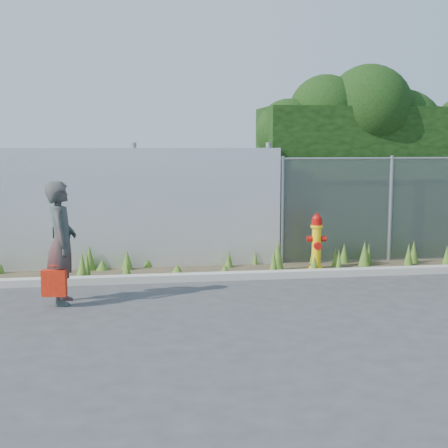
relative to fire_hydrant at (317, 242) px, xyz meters
The scene contains 10 objects.
ground 2.88m from the fire_hydrant, 122.97° to the right, with size 80.00×80.00×0.00m, color #3B3B3E.
curb 1.71m from the fire_hydrant, 159.47° to the right, with size 16.00×0.22×0.12m, color #AEA99D.
weed_strip 1.37m from the fire_hydrant, behind, with size 16.00×1.34×0.54m.
corrugated_fence 4.87m from the fire_hydrant, behind, with size 8.50×0.21×2.30m.
chainlink_fence 2.83m from the fire_hydrant, 12.95° to the left, with size 6.50×0.07×2.05m.
hedge 3.68m from the fire_hydrant, 29.25° to the left, with size 7.46×2.06×3.87m.
fire_hydrant is the anchor object (origin of this frame).
woman 4.67m from the fire_hydrant, 157.61° to the right, with size 0.64×0.42×1.76m, color #0E5C54.
red_tote_bag 4.83m from the fire_hydrant, 155.28° to the right, with size 0.34×0.12×0.44m.
black_shoulder_bag 4.62m from the fire_hydrant, 160.22° to the right, with size 0.23×0.09×0.17m.
Camera 1 is at (-1.77, -8.38, 2.28)m, focal length 50.00 mm.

